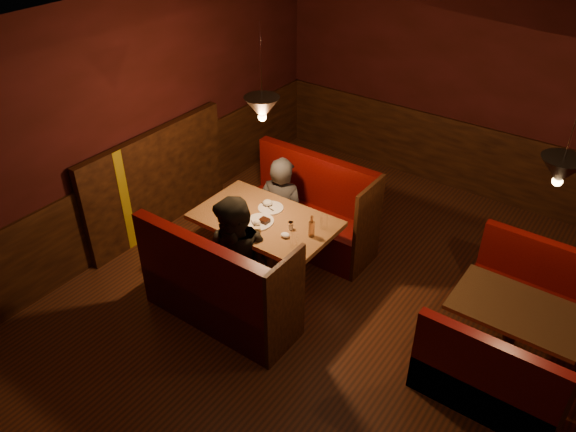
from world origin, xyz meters
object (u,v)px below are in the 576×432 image
Objects in this scene: second_bench_near at (487,385)px; diner_b at (236,244)px; main_bench_near at (217,295)px; second_table at (514,321)px; main_table at (267,233)px; main_bench_far at (311,218)px; second_bench_far at (533,297)px; diner_a at (282,191)px.

diner_b is at bearing -174.37° from second_bench_near.
main_bench_near reaches higher than second_bench_near.
second_table is 2.70m from diner_b.
main_table is 0.91× the size of main_bench_near.
main_table is 2.63m from second_bench_near.
main_table reaches higher than second_table.
main_bench_near is (0.00, -1.70, 0.00)m from main_bench_far.
diner_b is (0.05, -0.55, 0.21)m from main_table.
second_bench_far is at bearing 36.56° from main_bench_near.
second_bench_near is at bearing -87.80° from second_table.
second_bench_far is 3.06m from diner_b.
main_table is 0.96× the size of diner_a.
main_bench_far reaches higher than second_bench_near.
main_bench_far is at bearing 169.46° from second_table.
diner_b is at bearing -88.72° from main_bench_far.
second_table is 0.71m from second_bench_near.
main_bench_far is 2.82m from second_bench_near.
main_table is at bearing 91.15° from main_bench_near.
main_table is at bearing 93.05° from diner_b.
second_table is at bearing -10.54° from main_bench_far.
diner_a is at bearing 162.63° from second_bench_near.
second_table is (2.55, 1.23, 0.12)m from main_bench_near.
main_bench_near is 1.31× the size of second_bench_far.
main_bench_near is 1.05× the size of diner_a.
second_bench_far is 1.36m from second_bench_near.
second_table is at bearing 18.36° from diner_b.
second_bench_far is 1.00× the size of second_bench_near.
second_bench_far is (2.57, 0.21, -0.07)m from main_bench_far.
main_bench_near reaches higher than second_bench_far.
main_bench_near is (0.02, -0.85, -0.26)m from main_table.
diner_b is at bearing 83.94° from main_bench_near.
main_table is at bearing 173.31° from second_bench_near.
diner_a is (-0.23, 1.42, 0.42)m from main_bench_near.
main_bench_near is 3.20m from second_bench_far.
main_bench_far is 1.48m from diner_b.
diner_b reaches higher than main_table.
diner_a is (-2.78, 0.20, 0.31)m from second_table.
main_table is 0.90× the size of diner_b.
diner_a reaches higher than second_table.
second_table is (2.56, 0.38, -0.14)m from main_table.
second_table is 0.73× the size of diner_a.
diner_b reaches higher than main_bench_far.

